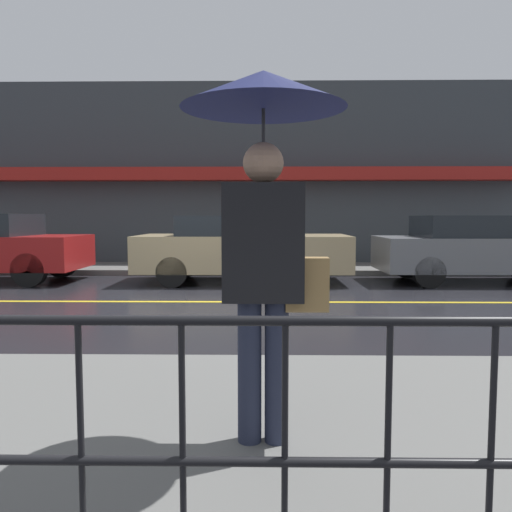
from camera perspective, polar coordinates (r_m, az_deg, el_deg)
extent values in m
plane|color=black|center=(8.48, -8.50, -5.21)|extent=(80.00, 80.00, 0.00)
cube|color=#60605E|center=(3.58, -23.04, -18.11)|extent=(28.00, 3.10, 0.14)
cube|color=#60605E|center=(13.17, -5.11, -1.42)|extent=(28.00, 2.19, 0.14)
cube|color=gold|center=(8.48, -8.50, -5.18)|extent=(25.20, 0.12, 0.01)
cube|color=#383D42|center=(14.39, -4.65, 9.14)|extent=(28.00, 0.30, 5.19)
cube|color=maroon|center=(13.97, -4.83, 9.31)|extent=(16.80, 0.55, 0.35)
cylinder|color=black|center=(2.01, -19.34, -19.99)|extent=(0.02, 0.02, 0.93)
cylinder|color=black|center=(1.92, -8.38, -20.96)|extent=(0.02, 0.02, 0.93)
cylinder|color=black|center=(1.90, 3.31, -21.21)|extent=(0.02, 0.02, 0.93)
cylinder|color=black|center=(1.95, 14.81, -20.67)|extent=(0.02, 0.02, 0.93)
cylinder|color=black|center=(2.06, 25.28, -19.50)|extent=(0.02, 0.02, 0.93)
cylinder|color=#23283D|center=(2.91, -0.74, -13.02)|extent=(0.14, 0.14, 0.82)
cylinder|color=#23283D|center=(2.91, 2.37, -13.02)|extent=(0.14, 0.14, 0.82)
cube|color=black|center=(2.78, 0.83, 1.58)|extent=(0.44, 0.27, 0.65)
sphere|color=tan|center=(2.79, 0.84, 10.59)|extent=(0.23, 0.23, 0.23)
cylinder|color=#262628|center=(2.78, 0.84, 9.11)|extent=(0.02, 0.02, 0.73)
cone|color=#191E4C|center=(2.86, 0.85, 18.49)|extent=(0.91, 0.91, 0.20)
cube|color=#9E7A47|center=(2.81, 5.82, -3.21)|extent=(0.24, 0.12, 0.30)
cylinder|color=black|center=(12.58, -21.33, -0.72)|extent=(0.69, 0.22, 0.69)
cylinder|color=black|center=(11.10, -24.49, -1.47)|extent=(0.69, 0.22, 0.69)
cube|color=tan|center=(10.82, -1.47, 0.39)|extent=(4.52, 1.91, 0.76)
cube|color=#1E2328|center=(10.81, -2.43, 3.50)|extent=(2.35, 1.76, 0.42)
cylinder|color=black|center=(11.72, 5.57, -0.96)|extent=(0.63, 0.22, 0.63)
cylinder|color=black|center=(10.05, 6.35, -1.87)|extent=(0.63, 0.22, 0.63)
cylinder|color=black|center=(11.83, -8.09, -0.93)|extent=(0.63, 0.22, 0.63)
cylinder|color=black|center=(10.17, -9.58, -1.83)|extent=(0.63, 0.22, 0.63)
cube|color=slate|center=(11.77, 24.10, 0.24)|extent=(4.26, 1.80, 0.72)
cube|color=#1E2328|center=(11.67, 23.42, 3.13)|extent=(2.21, 1.66, 0.46)
cylinder|color=black|center=(12.09, 16.82, -0.94)|extent=(0.63, 0.22, 0.63)
cylinder|color=black|center=(10.59, 19.16, -1.75)|extent=(0.63, 0.22, 0.63)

